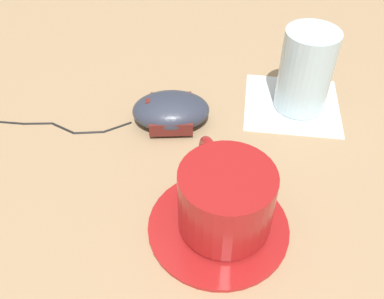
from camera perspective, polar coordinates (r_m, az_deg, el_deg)
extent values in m
plane|color=#9E7F5B|center=(0.54, 1.48, 2.65)|extent=(3.00, 3.00, 0.00)
cylinder|color=maroon|center=(0.43, 3.53, -10.01)|extent=(0.14, 0.14, 0.01)
cylinder|color=maroon|center=(0.40, 4.55, -6.67)|extent=(0.09, 0.09, 0.07)
torus|color=maroon|center=(0.43, 2.34, -1.44)|extent=(0.04, 0.04, 0.05)
ellipsoid|color=#2D3342|center=(0.54, -2.82, 5.23)|extent=(0.11, 0.12, 0.04)
cylinder|color=#591E19|center=(0.53, -5.74, 6.03)|extent=(0.01, 0.01, 0.01)
cube|color=#591E19|center=(0.52, -2.81, 2.62)|extent=(0.03, 0.05, 0.02)
cube|color=#591E19|center=(0.56, -2.81, 6.86)|extent=(0.03, 0.05, 0.02)
cylinder|color=black|center=(0.55, -9.95, 3.03)|extent=(0.03, 0.02, 0.00)
cylinder|color=black|center=(0.55, -13.62, 2.30)|extent=(0.02, 0.03, 0.00)
cylinder|color=black|center=(0.56, -16.85, 2.82)|extent=(0.00, 0.04, 0.00)
cylinder|color=black|center=(0.58, -19.89, 3.36)|extent=(0.02, 0.03, 0.00)
cylinder|color=black|center=(0.59, -23.16, 3.39)|extent=(0.02, 0.04, 0.00)
sphere|color=black|center=(0.55, -8.20, 3.65)|extent=(0.00, 0.00, 0.00)
sphere|color=black|center=(0.54, -11.73, 2.40)|extent=(0.00, 0.00, 0.00)
sphere|color=black|center=(0.55, -15.49, 2.21)|extent=(0.00, 0.00, 0.00)
sphere|color=black|center=(0.57, -18.16, 3.42)|extent=(0.00, 0.00, 0.00)
sphere|color=black|center=(0.59, -21.58, 3.30)|extent=(0.00, 0.00, 0.00)
cube|color=white|center=(0.59, 13.15, 5.93)|extent=(0.16, 0.16, 0.00)
cylinder|color=silver|center=(0.56, 14.93, 10.14)|extent=(0.07, 0.07, 0.11)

